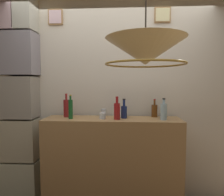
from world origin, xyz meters
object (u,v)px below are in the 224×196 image
liquor_bottle_rye (124,111)px  pendant_lamp (145,52)px  liquor_bottle_scotch (66,108)px  liquor_bottle_mezcal (154,110)px  liquor_bottle_bourbon (117,111)px  glass_tumbler_highball (104,113)px  liquor_bottle_amaro (164,111)px  liquor_bottle_vermouth (71,109)px  glass_tumbler_rocks (122,113)px  glass_tumbler_shot (103,116)px

liquor_bottle_rye → pendant_lamp: (0.17, -0.84, 0.58)m
liquor_bottle_scotch → liquor_bottle_mezcal: size_ratio=1.30×
liquor_bottle_bourbon → pendant_lamp: bearing=-71.5°
liquor_bottle_rye → liquor_bottle_mezcal: size_ratio=1.05×
liquor_bottle_mezcal → glass_tumbler_highball: size_ratio=2.38×
liquor_bottle_rye → liquor_bottle_bourbon: liquor_bottle_bourbon is taller
liquor_bottle_scotch → glass_tumbler_highball: size_ratio=3.09×
glass_tumbler_highball → pendant_lamp: 1.22m
liquor_bottle_mezcal → liquor_bottle_bourbon: bearing=-156.1°
liquor_bottle_amaro → glass_tumbler_highball: 0.75m
liquor_bottle_vermouth → pendant_lamp: 1.22m
pendant_lamp → liquor_bottle_rye: bearing=101.4°
glass_tumbler_rocks → liquor_bottle_scotch: bearing=-173.1°
glass_tumbler_highball → liquor_bottle_mezcal: bearing=-0.6°
liquor_bottle_scotch → liquor_bottle_mezcal: (1.10, 0.07, -0.03)m
liquor_bottle_scotch → liquor_bottle_bourbon: (0.64, -0.13, -0.01)m
liquor_bottle_amaro → glass_tumbler_rocks: size_ratio=3.11×
liquor_bottle_vermouth → liquor_bottle_rye: liquor_bottle_vermouth is taller
liquor_bottle_scotch → liquor_bottle_amaro: bearing=-6.0°
pendant_lamp → liquor_bottle_mezcal: bearing=77.5°
liquor_bottle_bourbon → glass_tumbler_shot: liquor_bottle_bourbon is taller
liquor_bottle_mezcal → glass_tumbler_shot: 0.66m
liquor_bottle_scotch → glass_tumbler_rocks: 0.70m
pendant_lamp → liquor_bottle_scotch: bearing=135.3°
glass_tumbler_highball → liquor_bottle_amaro: bearing=-15.7°
liquor_bottle_scotch → liquor_bottle_mezcal: liquor_bottle_scotch is taller
liquor_bottle_mezcal → glass_tumbler_shot: liquor_bottle_mezcal is taller
liquor_bottle_mezcal → pendant_lamp: pendant_lamp is taller
glass_tumbler_highball → glass_tumbler_shot: bearing=-87.8°
liquor_bottle_mezcal → pendant_lamp: (-0.21, -0.95, 0.58)m
liquor_bottle_scotch → liquor_bottle_mezcal: bearing=3.7°
glass_tumbler_highball → glass_tumbler_shot: 0.18m
liquor_bottle_scotch → glass_tumbler_highball: 0.47m
liquor_bottle_amaro → pendant_lamp: bearing=-110.9°
liquor_bottle_rye → glass_tumbler_rocks: liquor_bottle_rye is taller
liquor_bottle_vermouth → liquor_bottle_amaro: bearing=0.1°
glass_tumbler_rocks → pendant_lamp: (0.19, -0.96, 0.63)m
liquor_bottle_scotch → liquor_bottle_vermouth: bearing=-55.4°
liquor_bottle_rye → liquor_bottle_mezcal: liquor_bottle_rye is taller
glass_tumbler_highball → liquor_bottle_rye: bearing=-24.6°
liquor_bottle_bourbon → glass_tumbler_highball: 0.28m
glass_tumbler_shot → pendant_lamp: (0.42, -0.78, 0.63)m
liquor_bottle_amaro → glass_tumbler_shot: bearing=178.3°
liquor_bottle_vermouth → pendant_lamp: (0.80, -0.75, 0.54)m
liquor_bottle_amaro → glass_tumbler_highball: (-0.72, 0.20, -0.05)m
liquor_bottle_mezcal → glass_tumbler_rocks: size_ratio=2.80×
liquor_bottle_amaro → liquor_bottle_scotch: 1.18m
liquor_bottle_mezcal → liquor_bottle_vermouth: bearing=-168.9°
liquor_bottle_vermouth → liquor_bottle_bourbon: 0.55m
glass_tumbler_rocks → glass_tumbler_shot: (-0.23, -0.19, -0.00)m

